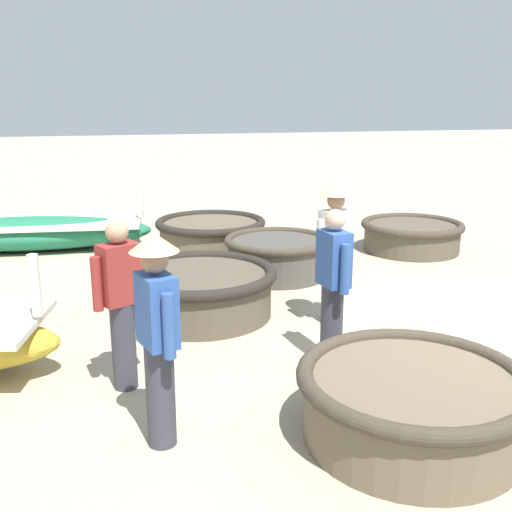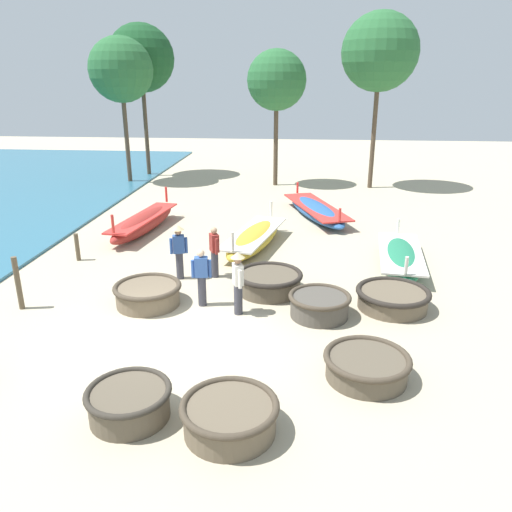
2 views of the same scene
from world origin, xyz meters
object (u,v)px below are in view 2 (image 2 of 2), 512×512
Objects in this scene: fisherman_hauling at (238,279)px; fisherman_standing_left at (214,251)px; long_boat_green_hull at (144,223)px; coracle_beside_post at (393,298)px; tree_left_mid at (380,52)px; tree_leftmost at (141,59)px; coracle_tilted at (367,365)px; long_boat_red_hull at (254,238)px; coracle_nearest at (230,416)px; coracle_center at (269,281)px; long_boat_blue_hull at (400,257)px; coracle_weathered at (320,304)px; mooring_post_inland at (18,283)px; tree_tall_back at (277,81)px; fisherman_standing_right at (202,276)px; coracle_front_left at (129,402)px; coracle_far_left at (148,293)px; mooring_post_mid_beach at (77,247)px; tree_rightmost at (121,70)px; long_boat_ochre_hull at (316,210)px; fisherman_with_hat at (179,248)px.

fisherman_standing_left is at bearing 112.60° from fisherman_hauling.
coracle_beside_post is at bearing -35.57° from long_boat_green_hull.
coracle_beside_post is at bearing -94.83° from tree_left_mid.
tree_leftmost is (-11.83, 17.81, 6.45)m from coracle_beside_post.
long_boat_red_hull reaches higher than coracle_tilted.
fisherman_hauling is at bearing -56.17° from long_boat_green_hull.
coracle_nearest is 0.20× the size of tree_leftmost.
coracle_tilted is 4.67m from coracle_center.
coracle_weathered is at bearing -125.12° from long_boat_blue_hull.
coracle_nearest is 0.97× the size of coracle_tilted.
fisherman_standing_left is (-5.76, -1.43, 0.53)m from long_boat_blue_hull.
tree_tall_back is (5.77, 16.56, 4.84)m from mooring_post_inland.
mooring_post_inland reaches higher than coracle_tilted.
fisherman_standing_right reaches higher than coracle_beside_post.
tree_left_mid is at bearing 71.81° from coracle_front_left.
coracle_far_left is 5.49m from long_boat_red_hull.
coracle_far_left is at bearing 120.71° from coracle_nearest.
long_boat_blue_hull reaches higher than coracle_nearest.
long_boat_green_hull is (-8.56, 6.12, 0.08)m from coracle_beside_post.
coracle_weathered is 1.01× the size of fisherman_standing_left.
mooring_post_inland reaches higher than mooring_post_mid_beach.
tree_rightmost is at bearing 122.59° from coracle_weathered.
mooring_post_inland is 0.20× the size of tree_tall_back.
long_boat_ochre_hull reaches higher than coracle_far_left.
coracle_front_left is at bearing 172.86° from coracle_nearest.
long_boat_red_hull is at bearing 112.37° from coracle_weathered.
long_boat_red_hull is at bearing -18.87° from long_boat_green_hull.
coracle_front_left is 21.34m from tree_tall_back.
coracle_nearest is at bearing -59.29° from coracle_far_left.
coracle_tilted is at bearing -81.46° from tree_tall_back.
tree_left_mid is at bearing 62.21° from fisherman_with_hat.
fisherman_standing_left is (3.56, -4.38, 0.46)m from long_boat_green_hull.
long_boat_red_hull is (2.37, 4.95, 0.03)m from coracle_far_left.
coracle_beside_post is 2.10× the size of mooring_post_mid_beach.
long_boat_red_hull is at bearing 163.63° from long_boat_blue_hull.
coracle_weathered is 17.23m from tree_tall_back.
tree_tall_back is at bearing 0.71° from tree_rightmost.
fisherman_hauling is at bearing 2.12° from mooring_post_inland.
coracle_nearest is 7.18m from fisherman_with_hat.
coracle_far_left is 0.40× the size of long_boat_blue_hull.
long_boat_green_hull is 5.66m from fisherman_standing_left.
coracle_beside_post is 0.22× the size of tree_leftmost.
tree_rightmost reaches higher than coracle_far_left.
fisherman_with_hat is at bearing -166.31° from long_boat_blue_hull.
long_boat_blue_hull is at bearing -43.52° from tree_rightmost.
mooring_post_mid_beach is at bearing 149.01° from fisherman_hauling.
coracle_front_left is 1.66× the size of mooring_post_mid_beach.
mooring_post_mid_beach is at bearing 164.18° from coracle_beside_post.
fisherman_hauling is at bearing -88.99° from long_boat_red_hull.
tree_rightmost is (-7.28, 15.82, 5.26)m from fisherman_standing_right.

